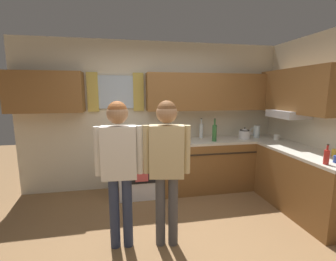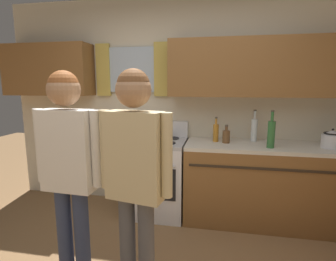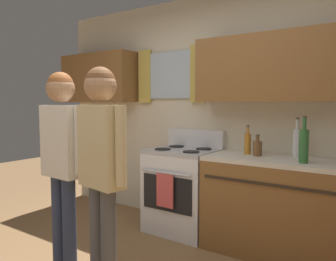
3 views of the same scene
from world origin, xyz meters
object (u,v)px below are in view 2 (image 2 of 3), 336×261
(adult_in_plaid, at_px, (135,165))
(bottle_wine_green, at_px, (271,133))
(bottle_oil_amber, at_px, (216,132))
(stove_oven, at_px, (156,175))
(bottle_squat_brown, at_px, (226,136))
(stovetop_kettle, at_px, (332,139))
(bottle_tall_clear, at_px, (254,129))
(adult_left, at_px, (68,159))

(adult_in_plaid, bearing_deg, bottle_wine_green, 49.94)
(bottle_wine_green, relative_size, bottle_oil_amber, 1.38)
(adult_in_plaid, bearing_deg, stove_oven, 98.00)
(bottle_squat_brown, relative_size, adult_in_plaid, 0.12)
(stovetop_kettle, relative_size, adult_in_plaid, 0.17)
(bottle_squat_brown, xyz_separation_m, stovetop_kettle, (1.07, -0.06, 0.02))
(stove_oven, relative_size, bottle_tall_clear, 3.00)
(bottle_tall_clear, xyz_separation_m, bottle_oil_amber, (-0.44, -0.11, -0.03))
(bottle_tall_clear, xyz_separation_m, adult_in_plaid, (-0.94, -1.58, -0.00))
(bottle_oil_amber, height_order, adult_left, adult_left)
(stove_oven, xyz_separation_m, stovetop_kettle, (1.89, -0.04, 0.53))
(adult_in_plaid, bearing_deg, stovetop_kettle, 39.06)
(bottle_tall_clear, distance_m, stovetop_kettle, 0.78)
(bottle_wine_green, xyz_separation_m, adult_in_plaid, (-1.07, -1.27, -0.01))
(bottle_squat_brown, relative_size, adult_left, 0.12)
(stove_oven, height_order, adult_left, adult_left)
(adult_left, bearing_deg, adult_in_plaid, -6.96)
(bottle_tall_clear, distance_m, bottle_oil_amber, 0.45)
(bottle_oil_amber, bearing_deg, bottle_wine_green, -19.92)
(stove_oven, relative_size, adult_in_plaid, 0.67)
(stove_oven, relative_size, stovetop_kettle, 4.02)
(bottle_squat_brown, relative_size, bottle_wine_green, 0.52)
(stovetop_kettle, bearing_deg, bottle_oil_amber, 174.97)
(bottle_wine_green, distance_m, adult_left, 1.98)
(bottle_squat_brown, bearing_deg, stove_oven, -178.98)
(adult_left, bearing_deg, stove_oven, 77.08)
(bottle_tall_clear, relative_size, bottle_wine_green, 0.93)
(bottle_wine_green, relative_size, stovetop_kettle, 1.44)
(adult_left, xyz_separation_m, adult_in_plaid, (0.51, -0.06, 0.00))
(stove_oven, relative_size, adult_left, 0.67)
(adult_in_plaid, bearing_deg, adult_left, 173.04)
(stove_oven, height_order, adult_in_plaid, adult_in_plaid)
(stove_oven, height_order, bottle_oil_amber, bottle_oil_amber)
(bottle_wine_green, xyz_separation_m, adult_left, (-1.58, -1.21, -0.02))
(bottle_tall_clear, bearing_deg, stove_oven, -171.59)
(bottle_wine_green, bearing_deg, bottle_tall_clear, 112.75)
(bottle_tall_clear, xyz_separation_m, bottle_wine_green, (0.13, -0.31, 0.01))
(bottle_squat_brown, xyz_separation_m, bottle_oil_amber, (-0.12, 0.05, 0.03))
(stove_oven, bearing_deg, adult_left, -102.92)
(bottle_oil_amber, relative_size, adult_left, 0.17)
(stovetop_kettle, bearing_deg, adult_left, -149.23)
(bottle_squat_brown, xyz_separation_m, adult_left, (-1.13, -1.36, 0.06))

